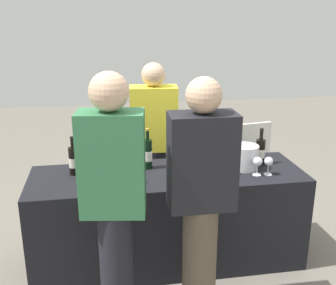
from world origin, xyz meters
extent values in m
plane|color=slate|center=(0.00, 0.00, 0.00)|extent=(12.00, 12.00, 0.00)
cube|color=black|center=(0.00, 0.00, 0.38)|extent=(2.11, 0.66, 0.76)
cylinder|color=black|center=(-0.71, 0.10, 0.87)|extent=(0.07, 0.07, 0.22)
cylinder|color=black|center=(-0.71, 0.10, 1.02)|extent=(0.03, 0.03, 0.07)
cylinder|color=black|center=(-0.71, 0.10, 1.06)|extent=(0.03, 0.03, 0.02)
cylinder|color=silver|center=(-0.71, 0.10, 0.86)|extent=(0.07, 0.07, 0.08)
cylinder|color=black|center=(-0.41, 0.08, 0.88)|extent=(0.08, 0.08, 0.22)
cylinder|color=black|center=(-0.41, 0.08, 1.03)|extent=(0.03, 0.03, 0.09)
cylinder|color=gold|center=(-0.41, 0.08, 1.08)|extent=(0.03, 0.03, 0.02)
cylinder|color=silver|center=(-0.41, 0.08, 0.87)|extent=(0.08, 0.08, 0.08)
cylinder|color=black|center=(-0.14, 0.13, 0.88)|extent=(0.07, 0.07, 0.24)
cylinder|color=black|center=(-0.14, 0.13, 1.04)|extent=(0.03, 0.03, 0.08)
cylinder|color=gold|center=(-0.14, 0.13, 1.08)|extent=(0.03, 0.03, 0.02)
cylinder|color=silver|center=(-0.14, 0.13, 0.87)|extent=(0.07, 0.07, 0.08)
cylinder|color=black|center=(0.23, 0.16, 0.87)|extent=(0.07, 0.07, 0.22)
cylinder|color=black|center=(0.23, 0.16, 1.03)|extent=(0.03, 0.03, 0.08)
cylinder|color=gold|center=(0.23, 0.16, 1.08)|extent=(0.03, 0.03, 0.02)
cylinder|color=silver|center=(0.23, 0.16, 0.86)|extent=(0.07, 0.07, 0.08)
cylinder|color=black|center=(0.34, 0.11, 0.87)|extent=(0.07, 0.07, 0.20)
cylinder|color=black|center=(0.34, 0.11, 1.00)|extent=(0.03, 0.03, 0.07)
cylinder|color=gold|center=(0.34, 0.11, 1.05)|extent=(0.03, 0.03, 0.02)
cylinder|color=silver|center=(0.34, 0.11, 0.86)|extent=(0.07, 0.07, 0.07)
cylinder|color=black|center=(0.58, 0.17, 0.88)|extent=(0.08, 0.08, 0.23)
cylinder|color=black|center=(0.58, 0.17, 1.03)|extent=(0.03, 0.03, 0.07)
cylinder|color=black|center=(0.58, 0.17, 1.08)|extent=(0.03, 0.03, 0.02)
cylinder|color=silver|center=(0.58, 0.17, 0.87)|extent=(0.08, 0.08, 0.08)
cylinder|color=black|center=(0.77, 0.08, 0.87)|extent=(0.08, 0.08, 0.21)
cylinder|color=black|center=(0.77, 0.08, 1.01)|extent=(0.03, 0.03, 0.08)
cylinder|color=black|center=(0.77, 0.08, 1.06)|extent=(0.03, 0.03, 0.02)
cylinder|color=silver|center=(0.77, 0.08, 0.86)|extent=(0.08, 0.08, 0.07)
cylinder|color=silver|center=(-0.27, -0.14, 0.77)|extent=(0.06, 0.06, 0.00)
cylinder|color=silver|center=(-0.27, -0.14, 0.80)|extent=(0.01, 0.01, 0.06)
sphere|color=silver|center=(-0.27, -0.14, 0.86)|extent=(0.06, 0.06, 0.06)
cylinder|color=silver|center=(0.01, -0.13, 0.77)|extent=(0.06, 0.06, 0.00)
cylinder|color=silver|center=(0.01, -0.13, 0.80)|extent=(0.01, 0.01, 0.07)
sphere|color=silver|center=(0.01, -0.13, 0.87)|extent=(0.06, 0.06, 0.06)
cylinder|color=silver|center=(0.11, -0.07, 0.77)|extent=(0.06, 0.06, 0.00)
cylinder|color=silver|center=(0.11, -0.07, 0.81)|extent=(0.01, 0.01, 0.08)
sphere|color=silver|center=(0.11, -0.07, 0.88)|extent=(0.07, 0.07, 0.07)
cylinder|color=silver|center=(0.45, -0.11, 0.77)|extent=(0.06, 0.06, 0.00)
cylinder|color=silver|center=(0.45, -0.11, 0.80)|extent=(0.01, 0.01, 0.06)
sphere|color=silver|center=(0.45, -0.11, 0.86)|extent=(0.07, 0.07, 0.07)
cylinder|color=silver|center=(0.66, -0.15, 0.77)|extent=(0.07, 0.07, 0.00)
cylinder|color=silver|center=(0.66, -0.15, 0.81)|extent=(0.01, 0.01, 0.08)
sphere|color=silver|center=(0.66, -0.15, 0.88)|extent=(0.07, 0.07, 0.07)
sphere|color=#590C19|center=(0.66, -0.15, 0.86)|extent=(0.04, 0.04, 0.04)
cylinder|color=silver|center=(0.75, -0.15, 0.77)|extent=(0.06, 0.06, 0.00)
cylinder|color=silver|center=(0.75, -0.15, 0.81)|extent=(0.01, 0.01, 0.08)
sphere|color=silver|center=(0.75, -0.15, 0.87)|extent=(0.07, 0.07, 0.07)
sphere|color=#590C19|center=(0.75, -0.15, 0.86)|extent=(0.04, 0.04, 0.04)
cylinder|color=silver|center=(0.61, 0.00, 0.86)|extent=(0.21, 0.21, 0.19)
cylinder|color=black|center=(-0.03, 0.61, 0.38)|extent=(0.23, 0.23, 0.76)
cube|color=yellow|center=(-0.03, 0.61, 1.05)|extent=(0.44, 0.27, 0.57)
sphere|color=#D8AD8C|center=(-0.03, 0.61, 1.44)|extent=(0.21, 0.21, 0.21)
cylinder|color=black|center=(-0.44, -0.68, 0.41)|extent=(0.21, 0.21, 0.82)
cube|color=#337247|center=(-0.44, -0.68, 1.13)|extent=(0.40, 0.26, 0.61)
sphere|color=#D8AD8C|center=(-0.44, -0.68, 1.55)|extent=(0.22, 0.22, 0.22)
cylinder|color=brown|center=(0.10, -0.64, 0.40)|extent=(0.22, 0.22, 0.80)
cube|color=black|center=(0.10, -0.64, 1.09)|extent=(0.41, 0.23, 0.60)
sphere|color=#D8AD8C|center=(0.10, -0.64, 1.50)|extent=(0.22, 0.22, 0.22)
cube|color=white|center=(0.97, 0.85, 0.44)|extent=(0.48, 0.10, 0.89)
camera|label=1|loc=(-0.49, -2.90, 1.96)|focal=43.96mm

